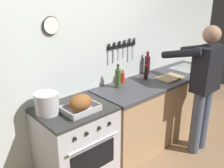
{
  "coord_description": "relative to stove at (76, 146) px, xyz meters",
  "views": [
    {
      "loc": [
        -1.51,
        -1.03,
        2.06
      ],
      "look_at": [
        0.19,
        0.85,
        1.11
      ],
      "focal_mm": 41.03,
      "sensor_mm": 36.0,
      "label": 1
    }
  ],
  "objects": [
    {
      "name": "roasting_pan",
      "position": [
        0.02,
        -0.1,
        0.53
      ],
      "size": [
        0.35,
        0.26,
        0.18
      ],
      "color": "#B7B7BC",
      "rests_on": "stove"
    },
    {
      "name": "bottle_soy_sauce",
      "position": [
        1.24,
        0.11,
        0.53
      ],
      "size": [
        0.05,
        0.05,
        0.2
      ],
      "color": "black",
      "rests_on": "counter_block"
    },
    {
      "name": "cutting_board",
      "position": [
        1.5,
        -0.1,
        0.46
      ],
      "size": [
        0.36,
        0.24,
        0.02
      ],
      "primitive_type": "cube",
      "color": "tan",
      "rests_on": "counter_block"
    },
    {
      "name": "bottle_wine_red",
      "position": [
        1.42,
        0.24,
        0.59
      ],
      "size": [
        0.08,
        0.08,
        0.32
      ],
      "color": "#47141E",
      "rests_on": "counter_block"
    },
    {
      "name": "bottle_olive_oil",
      "position": [
        0.74,
        0.13,
        0.57
      ],
      "size": [
        0.07,
        0.07,
        0.3
      ],
      "color": "#385623",
      "rests_on": "counter_block"
    },
    {
      "name": "stove",
      "position": [
        0.0,
        0.0,
        0.0
      ],
      "size": [
        0.76,
        0.67,
        0.9
      ],
      "color": "#BCBCC1",
      "rests_on": "ground"
    },
    {
      "name": "wall_back",
      "position": [
        0.22,
        0.36,
        0.85
      ],
      "size": [
        6.0,
        0.13,
        2.6
      ],
      "color": "silver",
      "rests_on": "ground"
    },
    {
      "name": "bottle_hot_sauce",
      "position": [
        0.91,
        0.21,
        0.52
      ],
      "size": [
        0.06,
        0.06,
        0.17
      ],
      "color": "red",
      "rests_on": "counter_block"
    },
    {
      "name": "counter_block",
      "position": [
        1.43,
        0.0,
        0.01
      ],
      "size": [
        2.03,
        0.65,
        0.9
      ],
      "color": "tan",
      "rests_on": "ground"
    },
    {
      "name": "stock_pot",
      "position": [
        -0.25,
        0.09,
        0.56
      ],
      "size": [
        0.24,
        0.24,
        0.21
      ],
      "color": "#B7B7BC",
      "rests_on": "stove"
    },
    {
      "name": "person_cook",
      "position": [
        1.55,
        -0.57,
        0.5
      ],
      "size": [
        0.51,
        0.63,
        1.66
      ],
      "rotation": [
        0.0,
        0.0,
        1.38
      ],
      "color": "#4C566B",
      "rests_on": "ground"
    }
  ]
}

